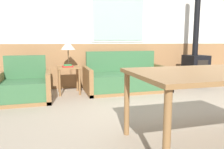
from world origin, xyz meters
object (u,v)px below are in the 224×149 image
(couch, at_px, (126,79))
(dining_table, at_px, (215,78))
(table_lamp, at_px, (68,46))
(side_table, at_px, (69,72))
(armchair, at_px, (25,88))
(wood_stove, at_px, (196,61))

(couch, xyz_separation_m, dining_table, (0.02, -2.60, 0.45))
(dining_table, bearing_deg, table_lamp, 114.23)
(couch, relative_size, side_table, 3.21)
(dining_table, bearing_deg, armchair, 132.14)
(side_table, xyz_separation_m, dining_table, (1.24, -2.67, 0.25))
(couch, relative_size, dining_table, 1.05)
(armchair, bearing_deg, couch, 5.15)
(wood_stove, bearing_deg, armchair, -174.65)
(side_table, bearing_deg, couch, -2.91)
(dining_table, xyz_separation_m, wood_stove, (1.72, 2.62, -0.10))
(armchair, bearing_deg, table_lamp, 26.18)
(table_lamp, bearing_deg, dining_table, -65.77)
(couch, height_order, armchair, couch)
(armchair, bearing_deg, wood_stove, 0.98)
(couch, distance_m, armchair, 2.06)
(couch, xyz_separation_m, side_table, (-1.22, 0.06, 0.20))
(couch, xyz_separation_m, wood_stove, (1.75, 0.01, 0.35))
(table_lamp, bearing_deg, side_table, -95.81)
(couch, distance_m, side_table, 1.24)
(couch, xyz_separation_m, table_lamp, (-1.21, 0.14, 0.73))
(dining_table, relative_size, wood_stove, 0.71)
(side_table, bearing_deg, table_lamp, 84.19)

